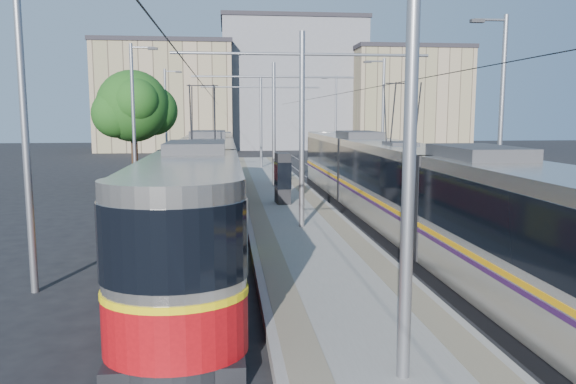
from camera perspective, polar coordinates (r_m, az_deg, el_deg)
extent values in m
plane|color=black|center=(13.14, 6.12, -11.66)|extent=(160.00, 160.00, 0.00)
cube|color=gray|center=(29.52, -0.93, -0.39)|extent=(4.00, 50.00, 0.30)
cube|color=gray|center=(29.40, -3.74, -0.13)|extent=(0.70, 50.00, 0.01)
cube|color=gray|center=(29.67, 1.86, -0.05)|extent=(0.70, 50.00, 0.01)
cube|color=gray|center=(29.46, -9.32, -0.78)|extent=(0.07, 70.00, 0.03)
cube|color=gray|center=(29.42, -6.53, -0.74)|extent=(0.07, 70.00, 0.03)
cube|color=gray|center=(29.94, 4.57, -0.56)|extent=(0.07, 70.00, 0.03)
cube|color=gray|center=(30.24, 7.24, -0.51)|extent=(0.07, 70.00, 0.03)
cube|color=silver|center=(10.13, -11.25, -17.88)|extent=(1.20, 5.00, 0.01)
cube|color=black|center=(22.66, -8.42, -2.87)|extent=(2.30, 27.61, 0.40)
cube|color=#ACA59D|center=(22.41, -8.50, 1.28)|extent=(2.40, 26.01, 2.90)
cube|color=black|center=(22.36, -8.53, 2.55)|extent=(2.43, 26.01, 1.30)
cube|color=#DABD0B|center=(22.46, -8.48, 0.27)|extent=(2.43, 26.01, 0.12)
cube|color=#9D090E|center=(22.53, -8.46, -0.99)|extent=(2.42, 26.01, 1.10)
cube|color=#2D2D30|center=(22.29, -8.59, 5.37)|extent=(1.68, 3.00, 0.30)
cube|color=black|center=(21.30, 11.12, -3.61)|extent=(2.30, 31.69, 0.40)
cube|color=beige|center=(21.04, 11.23, 0.79)|extent=(2.40, 30.09, 2.90)
cube|color=black|center=(20.99, 11.27, 2.15)|extent=(2.43, 30.09, 1.30)
cube|color=orange|center=(21.09, 11.20, -0.28)|extent=(2.43, 30.09, 0.12)
cube|color=#311240|center=(21.11, 11.19, -0.69)|extent=(2.43, 30.09, 0.10)
cube|color=#2D2D30|center=(20.91, 11.35, 5.15)|extent=(1.68, 3.00, 0.30)
cylinder|color=gray|center=(8.55, 12.23, 3.79)|extent=(0.20, 0.20, 7.00)
cylinder|color=gray|center=(20.28, 1.42, 6.21)|extent=(0.20, 0.20, 7.00)
cylinder|color=gray|center=(20.39, 1.45, 13.82)|extent=(9.20, 0.10, 0.10)
cylinder|color=gray|center=(32.21, -1.44, 6.81)|extent=(0.20, 0.20, 7.00)
cylinder|color=gray|center=(32.28, -1.46, 11.61)|extent=(9.20, 0.10, 0.10)
cylinder|color=gray|center=(44.18, -2.76, 7.09)|extent=(0.20, 0.20, 7.00)
cylinder|color=gray|center=(44.23, -2.78, 10.59)|extent=(9.20, 0.10, 0.10)
cylinder|color=black|center=(29.13, -8.13, 10.07)|extent=(0.02, 70.00, 0.02)
cylinder|color=black|center=(29.79, 6.07, 10.06)|extent=(0.02, 70.00, 0.02)
cylinder|color=gray|center=(14.89, -25.16, 5.65)|extent=(0.18, 0.18, 8.00)
cylinder|color=gray|center=(30.48, -15.42, 6.85)|extent=(0.18, 0.18, 8.00)
cube|color=#2D2D30|center=(30.51, -13.58, 13.98)|extent=(0.50, 0.22, 0.12)
cylinder|color=gray|center=(46.34, -12.29, 7.20)|extent=(0.18, 0.18, 8.00)
cube|color=#2D2D30|center=(46.36, -11.04, 11.87)|extent=(0.50, 0.22, 0.12)
cylinder|color=gray|center=(22.54, 20.81, 6.38)|extent=(0.18, 0.18, 8.00)
cube|color=#2D2D30|center=(22.32, 18.67, 16.14)|extent=(0.50, 0.22, 0.12)
cylinder|color=gray|center=(37.51, 9.61, 7.16)|extent=(0.18, 0.18, 8.00)
cube|color=#2D2D30|center=(37.38, 8.08, 12.95)|extent=(0.50, 0.22, 0.12)
cylinder|color=gray|center=(53.08, 4.87, 7.41)|extent=(0.18, 0.18, 8.00)
cube|color=#2D2D30|center=(52.99, 3.73, 11.48)|extent=(0.50, 0.22, 0.12)
cube|color=black|center=(25.94, -0.55, 1.41)|extent=(0.68, 1.06, 2.34)
cube|color=black|center=(25.92, -0.55, 1.74)|extent=(0.72, 1.10, 1.22)
cylinder|color=#382314|center=(36.72, -15.28, 3.05)|extent=(0.41, 0.41, 2.97)
sphere|color=#1B4012|center=(36.61, -15.48, 8.40)|extent=(4.45, 4.45, 4.45)
sphere|color=#1B4012|center=(37.18, -13.57, 8.03)|extent=(3.15, 3.15, 3.15)
cube|color=gray|center=(72.49, -12.18, 9.21)|extent=(16.00, 12.00, 12.66)
cube|color=#262328|center=(72.96, -12.34, 14.38)|extent=(16.32, 12.24, 0.50)
cube|color=slate|center=(76.68, 0.28, 10.61)|extent=(18.00, 14.00, 16.15)
cube|color=#262328|center=(77.53, 0.28, 16.77)|extent=(18.36, 14.28, 0.50)
cube|color=gray|center=(73.70, 11.84, 9.03)|extent=(14.00, 10.00, 12.23)
cube|color=#262328|center=(74.12, 11.99, 13.95)|extent=(14.28, 10.20, 0.50)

